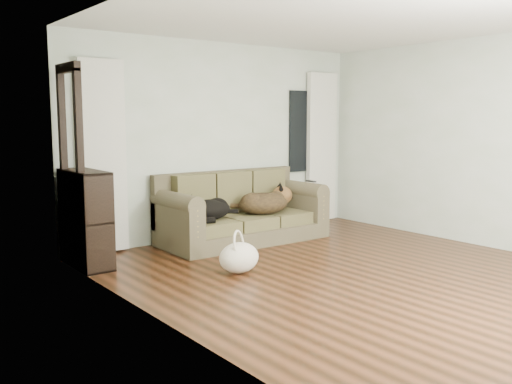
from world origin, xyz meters
TOP-DOWN VIEW (x-y plane):
  - floor at (0.00, 0.00)m, footprint 5.00×5.00m
  - ceiling at (0.00, 0.00)m, footprint 5.00×5.00m
  - wall_back at (0.00, 2.50)m, footprint 4.50×0.04m
  - wall_left at (-2.25, 0.00)m, footprint 0.04×5.00m
  - wall_right at (2.25, 0.00)m, footprint 0.04×5.00m
  - curtain_left at (-1.70, 2.42)m, footprint 0.55×0.08m
  - curtain_right at (1.80, 2.42)m, footprint 0.55×0.08m
  - window_pane at (1.45, 2.47)m, footprint 0.50×0.03m
  - door_casing at (-2.20, 2.05)m, footprint 0.07×0.60m
  - sofa at (0.00, 1.97)m, footprint 2.18×0.94m
  - dog_black_lab at (-0.59, 1.95)m, footprint 0.62×0.44m
  - dog_shepherd at (0.30, 1.90)m, footprint 0.79×0.63m
  - tv_remote at (1.06, 1.84)m, footprint 0.07×0.19m
  - tote_bag at (-0.94, 0.76)m, footprint 0.52×0.46m
  - bookshelf at (-2.09, 2.00)m, footprint 0.42×0.87m

SIDE VIEW (x-z plane):
  - floor at x=0.00m, z-range 0.00..0.00m
  - tote_bag at x=-0.94m, z-range 0.00..0.32m
  - sofa at x=0.00m, z-range 0.00..0.90m
  - dog_black_lab at x=-0.59m, z-range 0.35..0.61m
  - dog_shepherd at x=0.30m, z-range 0.33..0.65m
  - bookshelf at x=-2.09m, z-range -0.02..1.02m
  - tv_remote at x=1.06m, z-range 0.72..0.74m
  - door_casing at x=-2.20m, z-range 0.00..2.10m
  - curtain_left at x=-1.70m, z-range 0.02..2.27m
  - curtain_right at x=1.80m, z-range 0.02..2.27m
  - wall_back at x=0.00m, z-range 0.00..2.60m
  - wall_left at x=-2.25m, z-range 0.00..2.60m
  - wall_right at x=2.25m, z-range 0.00..2.60m
  - window_pane at x=1.45m, z-range 0.80..2.00m
  - ceiling at x=0.00m, z-range 2.60..2.60m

